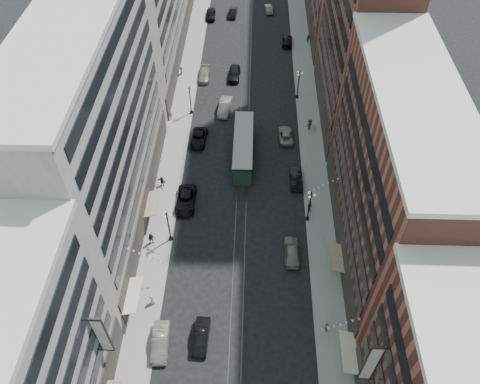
# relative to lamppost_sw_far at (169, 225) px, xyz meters

# --- Properties ---
(ground) EXTENTS (220.00, 220.00, 0.00)m
(ground) POSITION_rel_lamppost_sw_far_xyz_m (9.20, 32.00, -3.10)
(ground) COLOR black
(ground) RESTS_ON ground
(sidewalk_west) EXTENTS (4.00, 180.00, 0.15)m
(sidewalk_west) POSITION_rel_lamppost_sw_far_xyz_m (-1.80, 42.00, -3.02)
(sidewalk_west) COLOR gray
(sidewalk_west) RESTS_ON ground
(sidewalk_east) EXTENTS (4.00, 180.00, 0.15)m
(sidewalk_east) POSITION_rel_lamppost_sw_far_xyz_m (20.20, 42.00, -3.02)
(sidewalk_east) COLOR gray
(sidewalk_east) RESTS_ON ground
(rail_west) EXTENTS (0.12, 180.00, 0.02)m
(rail_west) POSITION_rel_lamppost_sw_far_xyz_m (8.50, 42.00, -3.09)
(rail_west) COLOR #2D2D33
(rail_west) RESTS_ON ground
(rail_east) EXTENTS (0.12, 180.00, 0.02)m
(rail_east) POSITION_rel_lamppost_sw_far_xyz_m (9.90, 42.00, -3.09)
(rail_east) COLOR #2D2D33
(rail_east) RESTS_ON ground
(building_west_mid) EXTENTS (8.00, 36.00, 28.00)m
(building_west_mid) POSITION_rel_lamppost_sw_far_xyz_m (-7.80, 5.00, 10.90)
(building_west_mid) COLOR gray
(building_west_mid) RESTS_ON ground
(building_east_mid) EXTENTS (8.00, 30.00, 24.00)m
(building_east_mid) POSITION_rel_lamppost_sw_far_xyz_m (26.20, -0.00, 8.90)
(building_east_mid) COLOR brown
(building_east_mid) RESTS_ON ground
(lamppost_sw_far) EXTENTS (1.03, 1.14, 5.52)m
(lamppost_sw_far) POSITION_rel_lamppost_sw_far_xyz_m (0.00, 0.00, 0.00)
(lamppost_sw_far) COLOR black
(lamppost_sw_far) RESTS_ON sidewalk_west
(lamppost_sw_mid) EXTENTS (1.03, 1.14, 5.52)m
(lamppost_sw_mid) POSITION_rel_lamppost_sw_far_xyz_m (0.00, 27.00, 0.00)
(lamppost_sw_mid) COLOR black
(lamppost_sw_mid) RESTS_ON sidewalk_west
(lamppost_se_far) EXTENTS (1.03, 1.14, 5.52)m
(lamppost_se_far) POSITION_rel_lamppost_sw_far_xyz_m (18.40, 4.00, 0.00)
(lamppost_se_far) COLOR black
(lamppost_se_far) RESTS_ON sidewalk_east
(lamppost_se_mid) EXTENTS (1.03, 1.14, 5.52)m
(lamppost_se_mid) POSITION_rel_lamppost_sw_far_xyz_m (18.40, 32.00, 0.00)
(lamppost_se_mid) COLOR black
(lamppost_se_mid) RESTS_ON sidewalk_east
(streetcar) EXTENTS (2.91, 13.14, 3.63)m
(streetcar) POSITION_rel_lamppost_sw_far_xyz_m (9.20, 16.60, -1.42)
(streetcar) COLOR #253B2D
(streetcar) RESTS_ON ground
(car_1) EXTENTS (1.99, 5.08, 1.65)m
(car_1) POSITION_rel_lamppost_sw_far_xyz_m (0.80, -14.72, -2.27)
(car_1) COLOR gray
(car_1) RESTS_ON ground
(car_2) EXTENTS (2.67, 5.79, 1.61)m
(car_2) POSITION_rel_lamppost_sw_far_xyz_m (1.34, 6.42, -2.29)
(car_2) COLOR black
(car_2) RESTS_ON ground
(car_4) EXTENTS (2.04, 5.00, 1.70)m
(car_4) POSITION_rel_lamppost_sw_far_xyz_m (16.00, -1.99, -2.25)
(car_4) COLOR slate
(car_4) RESTS_ON ground
(car_5) EXTENTS (1.80, 4.72, 1.54)m
(car_5) POSITION_rel_lamppost_sw_far_xyz_m (5.30, -13.89, -2.33)
(car_5) COLOR black
(car_5) RESTS_ON ground
(pedestrian_1) EXTENTS (0.87, 0.61, 1.62)m
(pedestrian_1) POSITION_rel_lamppost_sw_far_xyz_m (-0.91, -9.51, -2.14)
(pedestrian_1) COLOR beige
(pedestrian_1) RESTS_ON sidewalk_west
(pedestrian_2) EXTENTS (1.03, 0.71, 1.94)m
(pedestrian_2) POSITION_rel_lamppost_sw_far_xyz_m (-2.36, -0.76, -1.98)
(pedestrian_2) COLOR black
(pedestrian_2) RESTS_ON sidewalk_west
(pedestrian_4) EXTENTS (0.77, 1.05, 1.63)m
(pedestrian_4) POSITION_rel_lamppost_sw_far_xyz_m (19.48, -12.36, -2.13)
(pedestrian_4) COLOR #ABA48E
(pedestrian_4) RESTS_ON sidewalk_east
(car_7) EXTENTS (2.77, 5.33, 1.43)m
(car_7) POSITION_rel_lamppost_sw_far_xyz_m (1.92, 19.80, -2.38)
(car_7) COLOR black
(car_7) RESTS_ON ground
(car_8) EXTENTS (2.18, 5.12, 1.47)m
(car_8) POSITION_rel_lamppost_sw_far_xyz_m (1.28, 37.67, -2.36)
(car_8) COLOR gray
(car_8) RESTS_ON ground
(car_9) EXTENTS (2.13, 5.03, 1.70)m
(car_9) POSITION_rel_lamppost_sw_far_xyz_m (0.80, 60.90, -2.25)
(car_9) COLOR black
(car_9) RESTS_ON ground
(car_10) EXTENTS (1.74, 4.88, 1.60)m
(car_10) POSITION_rel_lamppost_sw_far_xyz_m (17.15, 11.25, -2.29)
(car_10) COLOR black
(car_10) RESTS_ON ground
(car_11) EXTENTS (2.45, 5.00, 1.37)m
(car_11) POSITION_rel_lamppost_sw_far_xyz_m (16.00, 21.07, -2.41)
(car_11) COLOR gray
(car_11) RESTS_ON ground
(car_12) EXTENTS (2.32, 5.05, 1.43)m
(car_12) POSITION_rel_lamppost_sw_far_xyz_m (17.28, 50.42, -2.38)
(car_12) COLOR black
(car_12) RESTS_ON ground
(car_13) EXTENTS (2.35, 5.29, 1.77)m
(car_13) POSITION_rel_lamppost_sw_far_xyz_m (6.93, 38.04, -2.21)
(car_13) COLOR black
(car_13) RESTS_ON ground
(car_14) EXTENTS (2.03, 4.47, 1.42)m
(car_14) POSITION_rel_lamppost_sw_far_xyz_m (13.58, 64.20, -2.38)
(car_14) COLOR slate
(car_14) RESTS_ON ground
(pedestrian_5) EXTENTS (1.57, 0.98, 1.63)m
(pedestrian_5) POSITION_rel_lamppost_sw_far_xyz_m (-2.54, 9.82, -2.13)
(pedestrian_5) COLOR black
(pedestrian_5) RESTS_ON sidewalk_west
(pedestrian_6) EXTENTS (1.12, 0.77, 1.76)m
(pedestrian_6) POSITION_rel_lamppost_sw_far_xyz_m (-3.30, 25.31, -2.07)
(pedestrian_6) COLOR beige
(pedestrian_6) RESTS_ON sidewalk_west
(pedestrian_7) EXTENTS (0.87, 0.87, 1.64)m
(pedestrian_7) POSITION_rel_lamppost_sw_far_xyz_m (18.78, 5.66, -2.12)
(pedestrian_7) COLOR black
(pedestrian_7) RESTS_ON sidewalk_east
(pedestrian_8) EXTENTS (0.58, 0.40, 1.52)m
(pedestrian_8) POSITION_rel_lamppost_sw_far_xyz_m (20.69, 23.10, -2.19)
(pedestrian_8) COLOR #BFB49E
(pedestrian_8) RESTS_ON sidewalk_east
(pedestrian_9) EXTENTS (1.13, 0.81, 1.62)m
(pedestrian_9) POSITION_rel_lamppost_sw_far_xyz_m (21.57, 50.81, -2.13)
(pedestrian_9) COLOR black
(pedestrian_9) RESTS_ON sidewalk_east
(car_extra_0) EXTENTS (1.94, 4.66, 1.50)m
(car_extra_0) POSITION_rel_lamppost_sw_far_xyz_m (5.69, 62.01, -2.35)
(car_extra_0) COLOR black
(car_extra_0) RESTS_ON ground
(car_extra_1) EXTENTS (2.46, 5.57, 1.78)m
(car_extra_1) POSITION_rel_lamppost_sw_far_xyz_m (5.71, 27.85, -2.21)
(car_extra_1) COLOR slate
(car_extra_1) RESTS_ON ground
(pedestrian_extra_1) EXTENTS (1.33, 0.77, 1.94)m
(pedestrian_extra_1) POSITION_rel_lamppost_sw_far_xyz_m (19.95, 23.27, -1.98)
(pedestrian_extra_1) COLOR black
(pedestrian_extra_1) RESTS_ON sidewalk_east
(pedestrian_extra_2) EXTENTS (0.52, 1.45, 1.54)m
(pedestrian_extra_2) POSITION_rel_lamppost_sw_far_xyz_m (-3.04, 38.59, -2.18)
(pedestrian_extra_2) COLOR gray
(pedestrian_extra_2) RESTS_ON sidewalk_west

